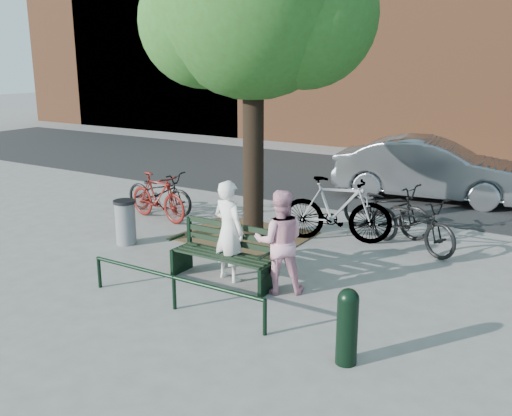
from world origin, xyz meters
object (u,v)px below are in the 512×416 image
Objects in this scene: person_left at (229,231)px; litter_bin at (125,222)px; park_bench at (225,252)px; parked_car at (431,169)px; bollard at (347,324)px; person_right at (280,242)px; bicycle_c at (386,208)px.

person_left is 2.77m from litter_bin.
park_bench is 7.28m from parked_car.
parked_car is (1.28, 7.16, 0.29)m from park_bench.
bollard is at bearing 163.64° from person_left.
bollard is 8.65m from parked_car.
parked_car is at bearing -124.15° from person_right.
person_right is at bearing -173.26° from bicycle_c.
parked_car is (-0.03, 3.35, 0.24)m from bicycle_c.
park_bench is 2.74m from litter_bin.
person_right reaches higher than bicycle_c.
bollard is 1.09× the size of litter_bin.
person_left is at bearing -9.46° from litter_bin.
person_left is 3.97m from bicycle_c.
park_bench is at bearing -27.21° from person_right.
person_right is (0.95, 0.07, 0.32)m from park_bench.
person_right is (0.93, 0.00, -0.02)m from person_left.
park_bench is 3.00m from bollard.
bollard is 5.36m from bicycle_c.
bicycle_c is at bearing -126.98° from person_right.
person_left is 0.81× the size of bicycle_c.
bicycle_c is at bearing 173.24° from parked_car.
bollard is at bearing -178.01° from parked_car.
bicycle_c is (1.29, 3.74, -0.29)m from person_left.
person_left is 0.35× the size of parked_car.
litter_bin is at bearing 141.70° from bicycle_c.
parked_car reaches higher than bicycle_c.
parked_car is at bearing 99.25° from bollard.
person_right is 3.77m from bicycle_c.
person_left is 7.20m from parked_car.
park_bench is 0.86× the size of bicycle_c.
person_right reaches higher than parked_car.
person_left is at bearing 173.24° from bicycle_c.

